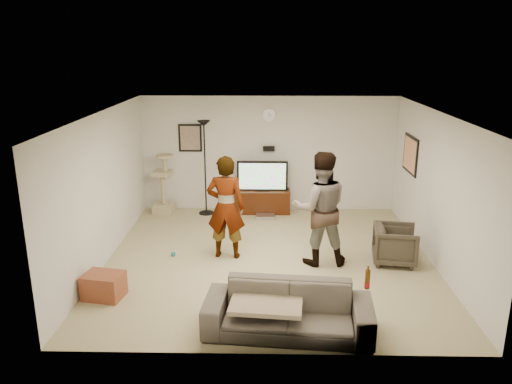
{
  "coord_description": "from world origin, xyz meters",
  "views": [
    {
      "loc": [
        -0.05,
        -7.92,
        3.55
      ],
      "look_at": [
        -0.22,
        0.2,
        1.14
      ],
      "focal_mm": 35.1,
      "sensor_mm": 36.0,
      "label": 1
    }
  ],
  "objects_px": {
    "cat_tree": "(163,184)",
    "beer_bottle": "(367,279)",
    "armchair": "(395,245)",
    "floor_lamp": "(205,168)",
    "person_right": "(320,209)",
    "person_left": "(226,207)",
    "tv_stand": "(262,201)",
    "side_table": "(104,286)",
    "sofa": "(288,310)",
    "tv": "(262,176)"
  },
  "relations": [
    {
      "from": "floor_lamp",
      "to": "side_table",
      "type": "xyz_separation_m",
      "value": [
        -1.05,
        -3.79,
        -0.83
      ]
    },
    {
      "from": "tv_stand",
      "to": "side_table",
      "type": "relative_size",
      "value": 2.18
    },
    {
      "from": "armchair",
      "to": "person_left",
      "type": "bearing_deg",
      "value": 94.48
    },
    {
      "from": "cat_tree",
      "to": "armchair",
      "type": "distance_m",
      "value": 5.08
    },
    {
      "from": "beer_bottle",
      "to": "side_table",
      "type": "bearing_deg",
      "value": 166.73
    },
    {
      "from": "beer_bottle",
      "to": "tv_stand",
      "type": "bearing_deg",
      "value": 105.81
    },
    {
      "from": "floor_lamp",
      "to": "tv_stand",
      "type": "bearing_deg",
      "value": 5.78
    },
    {
      "from": "sofa",
      "to": "side_table",
      "type": "distance_m",
      "value": 2.77
    },
    {
      "from": "tv",
      "to": "armchair",
      "type": "relative_size",
      "value": 1.54
    },
    {
      "from": "sofa",
      "to": "armchair",
      "type": "bearing_deg",
      "value": 54.11
    },
    {
      "from": "armchair",
      "to": "floor_lamp",
      "type": "bearing_deg",
      "value": 63.0
    },
    {
      "from": "tv",
      "to": "person_left",
      "type": "height_order",
      "value": "person_left"
    },
    {
      "from": "tv_stand",
      "to": "side_table",
      "type": "height_order",
      "value": "tv_stand"
    },
    {
      "from": "tv_stand",
      "to": "floor_lamp",
      "type": "height_order",
      "value": "floor_lamp"
    },
    {
      "from": "side_table",
      "to": "beer_bottle",
      "type": "bearing_deg",
      "value": -13.27
    },
    {
      "from": "tv",
      "to": "cat_tree",
      "type": "relative_size",
      "value": 0.83
    },
    {
      "from": "floor_lamp",
      "to": "beer_bottle",
      "type": "xyz_separation_m",
      "value": [
        2.57,
        -4.64,
        -0.27
      ]
    },
    {
      "from": "cat_tree",
      "to": "beer_bottle",
      "type": "xyz_separation_m",
      "value": [
        3.5,
        -4.68,
        0.09
      ]
    },
    {
      "from": "cat_tree",
      "to": "sofa",
      "type": "height_order",
      "value": "cat_tree"
    },
    {
      "from": "cat_tree",
      "to": "side_table",
      "type": "bearing_deg",
      "value": -91.76
    },
    {
      "from": "person_left",
      "to": "person_right",
      "type": "bearing_deg",
      "value": 177.63
    },
    {
      "from": "floor_lamp",
      "to": "cat_tree",
      "type": "height_order",
      "value": "floor_lamp"
    },
    {
      "from": "person_left",
      "to": "beer_bottle",
      "type": "distance_m",
      "value": 3.06
    },
    {
      "from": "side_table",
      "to": "sofa",
      "type": "bearing_deg",
      "value": -17.91
    },
    {
      "from": "floor_lamp",
      "to": "cat_tree",
      "type": "distance_m",
      "value": 1.0
    },
    {
      "from": "armchair",
      "to": "side_table",
      "type": "height_order",
      "value": "armchair"
    },
    {
      "from": "cat_tree",
      "to": "person_right",
      "type": "height_order",
      "value": "person_right"
    },
    {
      "from": "tv",
      "to": "floor_lamp",
      "type": "distance_m",
      "value": 1.24
    },
    {
      "from": "floor_lamp",
      "to": "person_right",
      "type": "relative_size",
      "value": 1.06
    },
    {
      "from": "sofa",
      "to": "side_table",
      "type": "height_order",
      "value": "sofa"
    },
    {
      "from": "tv_stand",
      "to": "beer_bottle",
      "type": "distance_m",
      "value": 4.97
    },
    {
      "from": "tv_stand",
      "to": "person_right",
      "type": "relative_size",
      "value": 0.63
    },
    {
      "from": "person_left",
      "to": "armchair",
      "type": "height_order",
      "value": "person_left"
    },
    {
      "from": "person_left",
      "to": "cat_tree",
      "type": "bearing_deg",
      "value": -50.42
    },
    {
      "from": "person_right",
      "to": "beer_bottle",
      "type": "distance_m",
      "value": 2.18
    },
    {
      "from": "tv",
      "to": "floor_lamp",
      "type": "bearing_deg",
      "value": -174.22
    },
    {
      "from": "tv",
      "to": "cat_tree",
      "type": "height_order",
      "value": "cat_tree"
    },
    {
      "from": "tv",
      "to": "armchair",
      "type": "distance_m",
      "value": 3.47
    },
    {
      "from": "floor_lamp",
      "to": "cat_tree",
      "type": "xyz_separation_m",
      "value": [
        -0.93,
        0.04,
        -0.36
      ]
    },
    {
      "from": "armchair",
      "to": "side_table",
      "type": "bearing_deg",
      "value": 114.7
    },
    {
      "from": "floor_lamp",
      "to": "armchair",
      "type": "bearing_deg",
      "value": -35.54
    },
    {
      "from": "cat_tree",
      "to": "armchair",
      "type": "height_order",
      "value": "cat_tree"
    },
    {
      "from": "beer_bottle",
      "to": "cat_tree",
      "type": "bearing_deg",
      "value": 126.74
    },
    {
      "from": "sofa",
      "to": "side_table",
      "type": "bearing_deg",
      "value": 167.22
    },
    {
      "from": "side_table",
      "to": "floor_lamp",
      "type": "bearing_deg",
      "value": 74.53
    },
    {
      "from": "beer_bottle",
      "to": "side_table",
      "type": "height_order",
      "value": "beer_bottle"
    },
    {
      "from": "person_right",
      "to": "person_left",
      "type": "bearing_deg",
      "value": -12.15
    },
    {
      "from": "person_right",
      "to": "armchair",
      "type": "xyz_separation_m",
      "value": [
        1.28,
        0.02,
        -0.63
      ]
    },
    {
      "from": "tv",
      "to": "person_right",
      "type": "xyz_separation_m",
      "value": [
        0.97,
        -2.62,
        0.13
      ]
    },
    {
      "from": "cat_tree",
      "to": "beer_bottle",
      "type": "bearing_deg",
      "value": -53.26
    }
  ]
}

